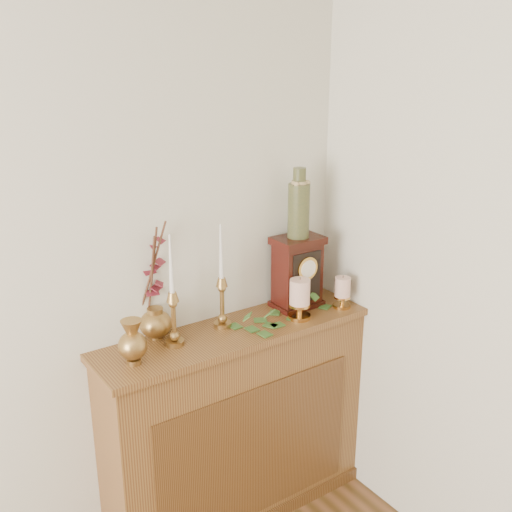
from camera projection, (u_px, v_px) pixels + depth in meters
console_shelf at (238, 429)px, 2.67m from camera, size 1.24×0.34×0.93m
candlestick_left at (173, 310)px, 2.32m from camera, size 0.08×0.08×0.46m
candlestick_center at (222, 294)px, 2.48m from camera, size 0.07×0.07×0.45m
bud_vase at (133, 343)px, 2.20m from camera, size 0.11×0.11×0.18m
ginger_jar at (154, 284)px, 2.39m from camera, size 0.21×0.21×0.49m
pillar_candle_left at (300, 297)px, 2.58m from camera, size 0.10×0.10×0.19m
pillar_candle_right at (342, 291)px, 2.70m from camera, size 0.08×0.08×0.15m
ivy_garland at (276, 319)px, 2.56m from camera, size 0.41×0.17×0.09m
mantel_clock at (298, 273)px, 2.69m from camera, size 0.22×0.16×0.33m
ceramic_vase at (299, 207)px, 2.59m from camera, size 0.10×0.10×0.31m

